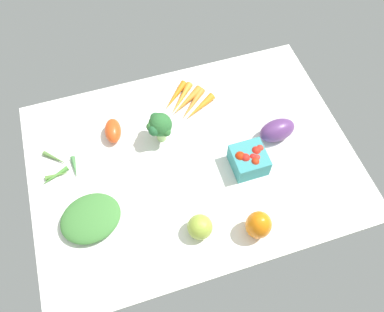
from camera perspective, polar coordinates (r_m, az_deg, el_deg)
tablecloth at (r=125.62cm, az=0.00°, el=-0.68°), size 104.00×76.00×2.00cm
roma_tomato at (r=130.02cm, az=-11.67°, el=3.72°), size 6.69×9.84×5.37cm
berry_basket at (r=121.46cm, az=8.48°, el=-0.51°), size 10.55×10.55×8.02cm
leafy_greens_clump at (r=117.42cm, az=-14.84°, el=-8.92°), size 20.25×18.13×4.71cm
eggplant at (r=129.51cm, az=12.51°, el=3.87°), size 12.92×8.31×7.27cm
heirloom_tomato_green at (r=111.29cm, az=1.20°, el=-10.50°), size 7.36×7.36×7.36cm
okra_pile at (r=129.14cm, az=-19.00°, el=-1.83°), size 12.28×12.89×1.64cm
bell_pepper_orange at (r=111.59cm, az=9.87°, el=-10.07°), size 10.42×10.42×10.13cm
carrot_bunch at (r=136.25cm, az=-0.69°, el=8.14°), size 18.72×17.58×2.98cm
broccoli_head at (r=122.91cm, az=-4.87°, el=4.52°), size 8.37×9.11×11.88cm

